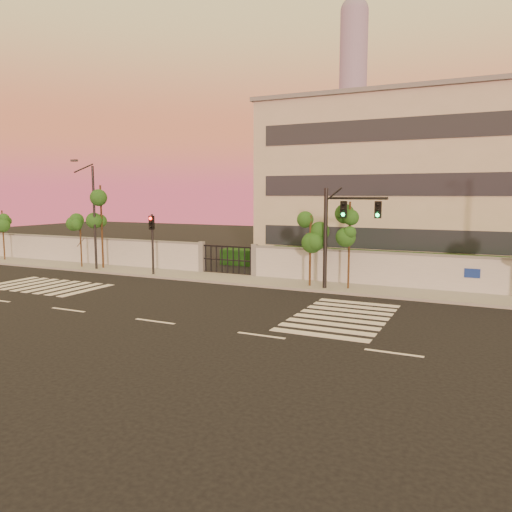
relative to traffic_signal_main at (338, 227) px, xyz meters
name	(u,v)px	position (x,y,z in m)	size (l,w,h in m)	color
ground	(155,321)	(-5.18, -9.73, -3.64)	(120.00, 120.00, 0.00)	black
sidewalk	(259,281)	(-5.18, 0.77, -3.56)	(60.00, 3.00, 0.15)	gray
perimeter_wall	(270,262)	(-5.07, 2.27, -2.57)	(60.00, 0.36, 2.20)	#AEB0B5
hedge_row	(301,262)	(-4.01, 5.01, -2.82)	(41.00, 4.25, 1.80)	#15340F
institutional_building	(437,184)	(3.82, 12.26, 2.52)	(24.40, 12.40, 12.25)	#B8B29B
distant_skyscraper	(353,97)	(-70.18, 270.27, 58.35)	(16.00, 16.00, 118.00)	gray
road_markings	(175,301)	(-6.76, -5.97, -3.63)	(57.00, 7.62, 0.02)	silver
street_tree_a	(3,224)	(-27.94, 0.83, -0.61)	(1.38, 1.10, 4.11)	#382314
street_tree_b	(81,230)	(-19.31, 0.48, -0.82)	(1.33, 1.06, 3.82)	#382314
street_tree_c	(101,208)	(-17.48, 0.70, 0.80)	(1.63, 1.30, 6.04)	#382314
street_tree_d	(311,235)	(-1.70, 0.37, -0.54)	(1.53, 1.21, 4.20)	#382314
street_tree_e	(350,226)	(0.53, 0.48, 0.04)	(1.39, 1.11, 5.00)	#382314
traffic_signal_main	(338,227)	(0.00, 0.00, 0.00)	(3.58, 1.16, 5.75)	black
traffic_signal_secondary	(152,237)	(-12.48, -0.13, -1.03)	(0.32, 0.32, 4.11)	black
streetlight_west	(93,212)	(-17.60, -0.05, 0.52)	(0.46, 1.85, 7.69)	black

